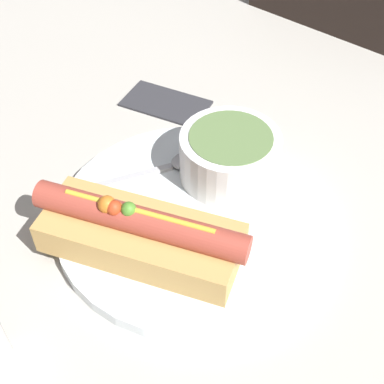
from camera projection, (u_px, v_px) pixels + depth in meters
The scene contains 6 objects.
ground_plane at pixel (192, 222), 0.52m from camera, with size 4.00×4.00×0.00m, color #BCB7AD.
dinner_plate at pixel (192, 217), 0.52m from camera, with size 0.26×0.26×0.01m.
hot_dog at pixel (140, 233), 0.47m from camera, with size 0.19×0.13×0.06m.
soup_bowl at pixel (230, 154), 0.53m from camera, with size 0.10×0.10×0.05m.
spoon at pixel (176, 164), 0.56m from camera, with size 0.08×0.13×0.01m.
napkin at pixel (166, 102), 0.65m from camera, with size 0.11×0.08×0.01m.
Camera 1 is at (0.22, -0.26, 0.40)m, focal length 50.00 mm.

